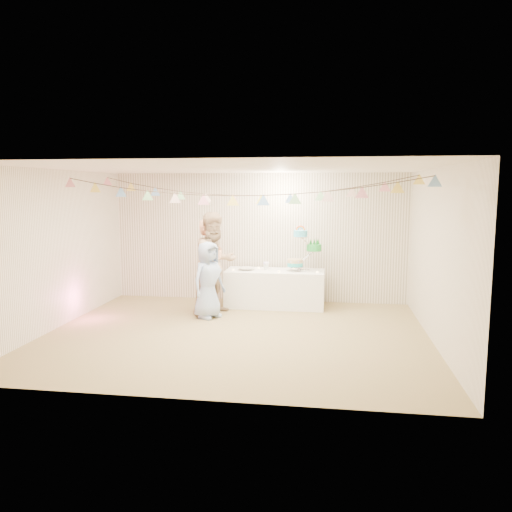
# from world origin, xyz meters

# --- Properties ---
(floor) EXTENTS (6.00, 6.00, 0.00)m
(floor) POSITION_xyz_m (0.00, 0.00, 0.00)
(floor) COLOR olive
(floor) RESTS_ON ground
(ceiling) EXTENTS (6.00, 6.00, 0.00)m
(ceiling) POSITION_xyz_m (0.00, 0.00, 2.60)
(ceiling) COLOR silver
(ceiling) RESTS_ON ground
(back_wall) EXTENTS (6.00, 6.00, 0.00)m
(back_wall) POSITION_xyz_m (0.00, 2.50, 1.30)
(back_wall) COLOR white
(back_wall) RESTS_ON ground
(front_wall) EXTENTS (6.00, 6.00, 0.00)m
(front_wall) POSITION_xyz_m (0.00, -2.50, 1.30)
(front_wall) COLOR white
(front_wall) RESTS_ON ground
(left_wall) EXTENTS (5.00, 5.00, 0.00)m
(left_wall) POSITION_xyz_m (-3.00, 0.00, 1.30)
(left_wall) COLOR white
(left_wall) RESTS_ON ground
(right_wall) EXTENTS (5.00, 5.00, 0.00)m
(right_wall) POSITION_xyz_m (3.00, 0.00, 1.30)
(right_wall) COLOR white
(right_wall) RESTS_ON ground
(table) EXTENTS (1.90, 0.76, 0.71)m
(table) POSITION_xyz_m (0.40, 1.98, 0.36)
(table) COLOR white
(table) RESTS_ON floor
(cake_stand) EXTENTS (0.73, 0.43, 0.81)m
(cake_stand) POSITION_xyz_m (0.95, 2.03, 1.16)
(cake_stand) COLOR silver
(cake_stand) RESTS_ON table
(cake_bottom) EXTENTS (0.31, 0.31, 0.15)m
(cake_bottom) POSITION_xyz_m (0.80, 1.97, 0.84)
(cake_bottom) COLOR #28BBBB
(cake_bottom) RESTS_ON cake_stand
(cake_middle) EXTENTS (0.27, 0.27, 0.22)m
(cake_middle) POSITION_xyz_m (1.13, 2.12, 1.11)
(cake_middle) COLOR green
(cake_middle) RESTS_ON cake_stand
(cake_top_tier) EXTENTS (0.25, 0.25, 0.19)m
(cake_top_tier) POSITION_xyz_m (0.89, 2.00, 1.38)
(cake_top_tier) COLOR #4CCAEF
(cake_top_tier) RESTS_ON cake_stand
(platter) EXTENTS (0.32, 0.32, 0.02)m
(platter) POSITION_xyz_m (-0.15, 1.93, 0.76)
(platter) COLOR white
(platter) RESTS_ON table
(posy) EXTENTS (0.14, 0.14, 0.16)m
(posy) POSITION_xyz_m (0.22, 2.03, 0.83)
(posy) COLOR white
(posy) RESTS_ON table
(person_adult_a) EXTENTS (0.70, 0.75, 1.73)m
(person_adult_a) POSITION_xyz_m (-0.79, 1.47, 0.86)
(person_adult_a) COLOR tan
(person_adult_a) RESTS_ON floor
(person_adult_b) EXTENTS (1.13, 1.15, 1.87)m
(person_adult_b) POSITION_xyz_m (-0.63, 1.31, 0.93)
(person_adult_b) COLOR tan
(person_adult_b) RESTS_ON floor
(person_child) EXTENTS (0.73, 0.80, 1.37)m
(person_child) POSITION_xyz_m (-0.68, 0.95, 0.68)
(person_child) COLOR #96ADD4
(person_child) RESTS_ON floor
(bunting_back) EXTENTS (5.60, 1.10, 0.40)m
(bunting_back) POSITION_xyz_m (0.00, 1.10, 2.35)
(bunting_back) COLOR pink
(bunting_back) RESTS_ON ceiling
(bunting_front) EXTENTS (5.60, 0.90, 0.36)m
(bunting_front) POSITION_xyz_m (0.00, -0.20, 2.32)
(bunting_front) COLOR #72A5E5
(bunting_front) RESTS_ON ceiling
(tealight_0) EXTENTS (0.04, 0.04, 0.03)m
(tealight_0) POSITION_xyz_m (-0.40, 1.83, 0.73)
(tealight_0) COLOR #FFD88C
(tealight_0) RESTS_ON table
(tealight_1) EXTENTS (0.04, 0.04, 0.03)m
(tealight_1) POSITION_xyz_m (0.05, 2.16, 0.73)
(tealight_1) COLOR #FFD88C
(tealight_1) RESTS_ON table
(tealight_2) EXTENTS (0.04, 0.04, 0.03)m
(tealight_2) POSITION_xyz_m (0.50, 1.76, 0.73)
(tealight_2) COLOR #FFD88C
(tealight_2) RESTS_ON table
(tealight_3) EXTENTS (0.04, 0.04, 0.03)m
(tealight_3) POSITION_xyz_m (0.75, 2.20, 0.73)
(tealight_3) COLOR #FFD88C
(tealight_3) RESTS_ON table
(tealight_4) EXTENTS (0.04, 0.04, 0.03)m
(tealight_4) POSITION_xyz_m (1.22, 1.80, 0.73)
(tealight_4) COLOR #FFD88C
(tealight_4) RESTS_ON table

